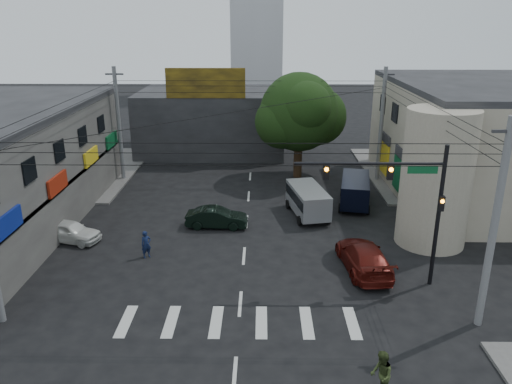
{
  "coord_description": "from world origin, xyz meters",
  "views": [
    {
      "loc": [
        0.99,
        -23.38,
        12.68
      ],
      "look_at": [
        0.65,
        4.0,
        3.13
      ],
      "focal_mm": 35.0,
      "sensor_mm": 36.0,
      "label": 1
    }
  ],
  "objects_px": {
    "maroon_sedan": "(364,257)",
    "silver_minivan": "(308,202)",
    "utility_pole_far_left": "(119,125)",
    "street_tree": "(299,112)",
    "dark_sedan": "(217,218)",
    "traffic_officer": "(146,244)",
    "utility_pole_far_right": "(381,126)",
    "navy_van": "(355,192)",
    "pedestrian_olive": "(381,375)",
    "white_compact": "(70,231)",
    "utility_pole_near_right": "(494,227)",
    "traffic_gantry": "(406,194)"
  },
  "relations": [
    {
      "from": "white_compact",
      "to": "navy_van",
      "type": "distance_m",
      "value": 19.26
    },
    {
      "from": "pedestrian_olive",
      "to": "dark_sedan",
      "type": "bearing_deg",
      "value": -151.21
    },
    {
      "from": "utility_pole_far_right",
      "to": "silver_minivan",
      "type": "height_order",
      "value": "utility_pole_far_right"
    },
    {
      "from": "street_tree",
      "to": "traffic_officer",
      "type": "relative_size",
      "value": 5.53
    },
    {
      "from": "maroon_sedan",
      "to": "pedestrian_olive",
      "type": "relative_size",
      "value": 2.95
    },
    {
      "from": "utility_pole_far_left",
      "to": "navy_van",
      "type": "xyz_separation_m",
      "value": [
        18.15,
        -5.71,
        -3.61
      ]
    },
    {
      "from": "utility_pole_far_right",
      "to": "maroon_sedan",
      "type": "bearing_deg",
      "value": -104.74
    },
    {
      "from": "maroon_sedan",
      "to": "utility_pole_far_left",
      "type": "bearing_deg",
      "value": -48.34
    },
    {
      "from": "white_compact",
      "to": "pedestrian_olive",
      "type": "height_order",
      "value": "pedestrian_olive"
    },
    {
      "from": "utility_pole_near_right",
      "to": "traffic_officer",
      "type": "height_order",
      "value": "utility_pole_near_right"
    },
    {
      "from": "maroon_sedan",
      "to": "traffic_gantry",
      "type": "bearing_deg",
      "value": 128.42
    },
    {
      "from": "utility_pole_near_right",
      "to": "utility_pole_far_left",
      "type": "bearing_deg",
      "value": 135.69
    },
    {
      "from": "navy_van",
      "to": "utility_pole_near_right",
      "type": "bearing_deg",
      "value": -158.48
    },
    {
      "from": "utility_pole_far_left",
      "to": "maroon_sedan",
      "type": "bearing_deg",
      "value": -42.6
    },
    {
      "from": "white_compact",
      "to": "utility_pole_near_right",
      "type": "bearing_deg",
      "value": -95.99
    },
    {
      "from": "street_tree",
      "to": "white_compact",
      "type": "xyz_separation_m",
      "value": [
        -14.5,
        -13.15,
        -4.83
      ]
    },
    {
      "from": "navy_van",
      "to": "utility_pole_far_left",
      "type": "bearing_deg",
      "value": 83.16
    },
    {
      "from": "maroon_sedan",
      "to": "traffic_officer",
      "type": "bearing_deg",
      "value": -12.13
    },
    {
      "from": "utility_pole_near_right",
      "to": "dark_sedan",
      "type": "distance_m",
      "value": 16.79
    },
    {
      "from": "street_tree",
      "to": "traffic_officer",
      "type": "distance_m",
      "value": 18.51
    },
    {
      "from": "utility_pole_near_right",
      "to": "pedestrian_olive",
      "type": "relative_size",
      "value": 5.07
    },
    {
      "from": "utility_pole_near_right",
      "to": "utility_pole_far_right",
      "type": "relative_size",
      "value": 1.0
    },
    {
      "from": "traffic_officer",
      "to": "traffic_gantry",
      "type": "bearing_deg",
      "value": -46.93
    },
    {
      "from": "maroon_sedan",
      "to": "silver_minivan",
      "type": "height_order",
      "value": "silver_minivan"
    },
    {
      "from": "utility_pole_far_right",
      "to": "traffic_officer",
      "type": "xyz_separation_m",
      "value": [
        -15.94,
        -14.22,
        -3.81
      ]
    },
    {
      "from": "silver_minivan",
      "to": "pedestrian_olive",
      "type": "distance_m",
      "value": 17.18
    },
    {
      "from": "utility_pole_near_right",
      "to": "silver_minivan",
      "type": "distance_m",
      "value": 14.64
    },
    {
      "from": "pedestrian_olive",
      "to": "white_compact",
      "type": "bearing_deg",
      "value": -125.61
    },
    {
      "from": "street_tree",
      "to": "dark_sedan",
      "type": "bearing_deg",
      "value": -118.41
    },
    {
      "from": "pedestrian_olive",
      "to": "utility_pole_far_right",
      "type": "bearing_deg",
      "value": 171.69
    },
    {
      "from": "utility_pole_near_right",
      "to": "utility_pole_far_right",
      "type": "bearing_deg",
      "value": 90.0
    },
    {
      "from": "utility_pole_far_left",
      "to": "dark_sedan",
      "type": "height_order",
      "value": "utility_pole_far_left"
    },
    {
      "from": "dark_sedan",
      "to": "navy_van",
      "type": "height_order",
      "value": "navy_van"
    },
    {
      "from": "utility_pole_near_right",
      "to": "white_compact",
      "type": "height_order",
      "value": "utility_pole_near_right"
    },
    {
      "from": "utility_pole_far_right",
      "to": "navy_van",
      "type": "relative_size",
      "value": 1.76
    },
    {
      "from": "dark_sedan",
      "to": "pedestrian_olive",
      "type": "xyz_separation_m",
      "value": [
        7.08,
        -15.11,
        0.26
      ]
    },
    {
      "from": "navy_van",
      "to": "dark_sedan",
      "type": "bearing_deg",
      "value": 124.26
    },
    {
      "from": "traffic_gantry",
      "to": "white_compact",
      "type": "bearing_deg",
      "value": 165.17
    },
    {
      "from": "street_tree",
      "to": "maroon_sedan",
      "type": "relative_size",
      "value": 1.62
    },
    {
      "from": "street_tree",
      "to": "utility_pole_far_right",
      "type": "distance_m",
      "value": 6.63
    },
    {
      "from": "traffic_gantry",
      "to": "maroon_sedan",
      "type": "height_order",
      "value": "traffic_gantry"
    },
    {
      "from": "utility_pole_near_right",
      "to": "maroon_sedan",
      "type": "bearing_deg",
      "value": 129.55
    },
    {
      "from": "utility_pole_near_right",
      "to": "utility_pole_far_left",
      "type": "xyz_separation_m",
      "value": [
        -21.0,
        20.5,
        0.0
      ]
    },
    {
      "from": "navy_van",
      "to": "silver_minivan",
      "type": "bearing_deg",
      "value": 131.65
    },
    {
      "from": "utility_pole_far_right",
      "to": "navy_van",
      "type": "distance_m",
      "value": 7.33
    },
    {
      "from": "traffic_gantry",
      "to": "silver_minivan",
      "type": "distance_m",
      "value": 10.61
    },
    {
      "from": "utility_pole_far_right",
      "to": "navy_van",
      "type": "height_order",
      "value": "utility_pole_far_right"
    },
    {
      "from": "utility_pole_far_left",
      "to": "navy_van",
      "type": "relative_size",
      "value": 1.76
    },
    {
      "from": "maroon_sedan",
      "to": "traffic_officer",
      "type": "distance_m",
      "value": 11.92
    },
    {
      "from": "utility_pole_far_left",
      "to": "white_compact",
      "type": "height_order",
      "value": "utility_pole_far_left"
    }
  ]
}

